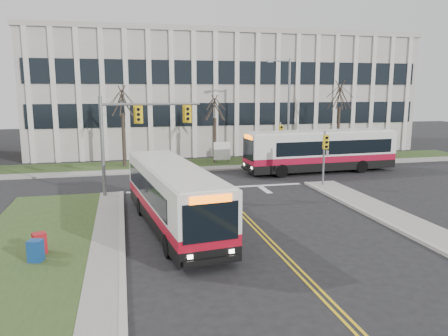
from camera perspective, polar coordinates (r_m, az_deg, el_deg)
ground at (r=21.92m, az=3.65°, el=-7.27°), size 120.00×120.00×0.00m
grass_verge at (r=16.81m, az=-26.20°, el=-13.72°), size 5.00×26.00×0.12m
sidewalk_west at (r=16.37m, az=-15.63°, el=-13.61°), size 1.20×26.00×0.14m
sidewalk_cross at (r=37.48m, az=4.26°, el=0.19°), size 44.00×1.60×0.14m
building_lawn at (r=40.12m, az=3.06°, el=0.85°), size 44.00×5.00×0.12m
office_building at (r=51.22m, az=-0.68°, el=9.57°), size 40.00×16.00×12.00m
mast_arm_signal at (r=27.26m, az=-12.16°, el=5.10°), size 6.11×0.38×6.20m
signal_pole_near at (r=30.28m, az=13.02°, el=2.22°), size 0.34×0.39×3.80m
signal_pole_far at (r=38.03m, az=7.39°, el=3.98°), size 0.34×0.39×3.80m
streetlight at (r=38.88m, az=8.22°, el=8.07°), size 2.15×0.25×9.20m
directory_sign at (r=38.85m, az=-0.26°, el=2.21°), size 1.50×0.12×2.00m
tree_left at (r=38.01m, az=-13.17°, el=8.35°), size 1.80×1.80×7.70m
tree_mid at (r=39.08m, az=-1.22°, el=7.73°), size 1.80×1.80×6.82m
tree_right at (r=43.00m, az=14.88°, el=8.99°), size 1.80×1.80×8.25m
bus_main at (r=20.97m, az=-6.65°, el=-3.89°), size 3.82×11.41×2.99m
bus_cross at (r=35.87m, az=12.46°, el=2.05°), size 12.38×3.29×3.27m
newspaper_box_blue at (r=18.38m, az=-23.37°, el=-10.06°), size 0.60×0.56×0.95m
newspaper_box_red at (r=19.17m, az=-22.93°, el=-9.19°), size 0.63×0.60×0.95m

